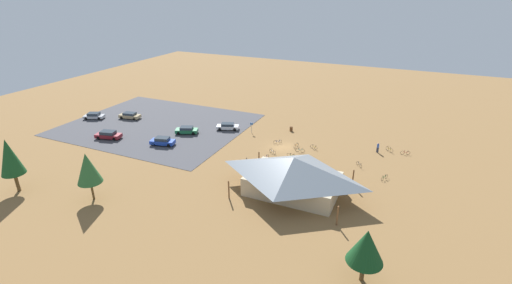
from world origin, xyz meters
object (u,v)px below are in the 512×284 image
trash_bin (291,129)px  bicycle_blue_trailside (278,142)px  bicycle_red_near_sign (405,153)px  car_maroon_inner_stall (108,135)px  car_white_second_row (228,126)px  car_blue_far_end (163,141)px  car_tan_end_stall (130,115)px  car_green_front_row (187,130)px  pine_far_west (9,157)px  bicycle_yellow_front_row (314,147)px  bicycle_teal_by_bin (300,150)px  bike_pavilion (293,173)px  bicycle_black_yard_front (247,161)px  bicycle_green_edge_north (384,177)px  bicycle_purple_mid_cluster (266,158)px  pine_east (366,246)px  bicycle_orange_edge_south (296,145)px  bicycle_silver_lone_east (359,165)px  bicycle_yellow_yard_right (389,149)px  car_silver_by_curb (94,116)px  lot_sign (251,126)px  visitor_crossing_yard (378,147)px  pine_center (88,168)px  bicycle_white_yard_center (273,152)px  bicycle_green_lone_west (292,156)px

trash_bin → bicycle_blue_trailside: trash_bin is taller
bicycle_red_near_sign → car_maroon_inner_stall: size_ratio=0.31×
car_white_second_row → car_blue_far_end: (7.14, 11.66, 0.06)m
car_tan_end_stall → car_green_front_row: bearing=172.1°
pine_far_west → bicycle_yellow_front_row: pine_far_west is taller
bicycle_teal_by_bin → bicycle_yellow_front_row: size_ratio=1.16×
bike_pavilion → bicycle_black_yard_front: 11.65m
bike_pavilion → bicycle_green_edge_north: bike_pavilion is taller
bicycle_purple_mid_cluster → pine_east: bearing=132.2°
bicycle_orange_edge_south → car_green_front_row: 21.88m
trash_bin → car_maroon_inner_stall: bearing=30.8°
bicycle_purple_mid_cluster → car_white_second_row: (12.45, -9.61, 0.32)m
car_green_front_row → bicycle_blue_trailside: bearing=-171.2°
bicycle_silver_lone_east → car_green_front_row: car_green_front_row is taller
bike_pavilion → bicycle_yellow_yard_right: (-11.07, -19.89, -2.63)m
bike_pavilion → car_tan_end_stall: size_ratio=3.15×
bicycle_yellow_yard_right → car_silver_by_curb: size_ratio=0.29×
bike_pavilion → pine_far_west: 38.75m
lot_sign → visitor_crossing_yard: bearing=-178.3°
pine_center → car_white_second_row: pine_center is taller
bicycle_silver_lone_east → car_green_front_row: size_ratio=0.29×
pine_east → bicycle_purple_mid_cluster: 28.44m
lot_sign → pine_center: size_ratio=0.32×
pine_far_west → bicycle_yellow_front_row: 46.41m
bike_pavilion → car_green_front_row: size_ratio=3.26×
bicycle_purple_mid_cluster → car_blue_far_end: (19.60, 2.06, 0.38)m
bicycle_silver_lone_east → car_maroon_inner_stall: car_maroon_inner_stall is taller
bike_pavilion → bicycle_white_yard_center: size_ratio=10.31×
bicycle_teal_by_bin → bicycle_yellow_front_row: bearing=-127.7°
lot_sign → bicycle_black_yard_front: 13.25m
bicycle_purple_mid_cluster → bicycle_silver_lone_east: size_ratio=1.28×
car_blue_far_end → bicycle_silver_lone_east: bearing=-170.1°
bicycle_yellow_yard_right → bicycle_green_edge_north: 10.82m
bicycle_yellow_yard_right → bicycle_teal_by_bin: (14.20, 6.72, -0.00)m
bicycle_blue_trailside → bike_pavilion: bearing=118.0°
lot_sign → bicycle_green_edge_north: bearing=161.2°
bicycle_green_lone_west → bicycle_yellow_front_row: bearing=-115.3°
bicycle_yellow_yard_right → bicycle_red_near_sign: (-2.62, 0.18, -0.05)m
bicycle_purple_mid_cluster → car_green_front_row: size_ratio=0.38×
lot_sign → car_maroon_inner_stall: (23.51, 13.87, -0.62)m
trash_bin → bicycle_green_lone_west: bearing=109.4°
trash_bin → pine_east: pine_east is taller
bicycle_red_near_sign → bicycle_blue_trailside: bearing=11.8°
bicycle_green_edge_north → car_white_second_row: 32.33m
bicycle_blue_trailside → car_silver_by_curb: bearing=5.3°
bicycle_teal_by_bin → car_green_front_row: (22.99, 0.82, 0.35)m
lot_sign → pine_far_west: (20.72, 33.55, 3.88)m
bicycle_orange_edge_south → car_silver_by_curb: car_silver_by_curb is taller
car_blue_far_end → pine_far_west: bearing=68.5°
pine_center → car_green_front_row: 25.63m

